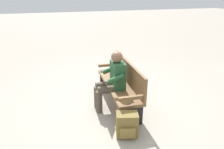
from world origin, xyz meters
name	(u,v)px	position (x,y,z in m)	size (l,w,h in m)	color
ground_plane	(118,103)	(0.00, 0.00, 0.00)	(40.00, 40.00, 0.00)	#A89E8E
bench_near	(121,83)	(0.00, -0.07, 0.46)	(1.82, 0.54, 0.90)	brown
person_seated	(112,79)	(-0.13, 0.17, 0.63)	(0.58, 0.58, 1.18)	#23512D
backpack	(127,125)	(-1.06, 0.19, 0.20)	(0.34, 0.40, 0.41)	brown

